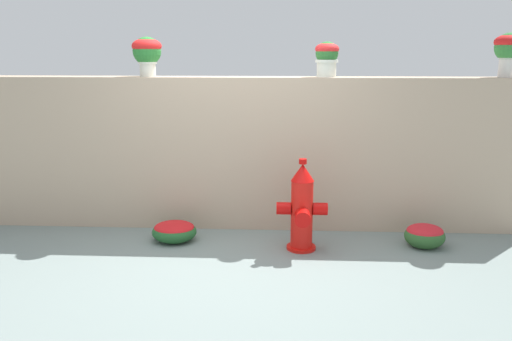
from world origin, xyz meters
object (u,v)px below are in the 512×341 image
object	(u,v)px
potted_plant_3	(509,48)
fire_hydrant	(302,209)
potted_plant_1	(147,51)
potted_plant_2	(327,56)
flower_bush_right	(174,231)
flower_bush_left	(425,235)

from	to	relation	value
potted_plant_3	fire_hydrant	world-z (taller)	potted_plant_3
potted_plant_1	potted_plant_2	world-z (taller)	potted_plant_1
fire_hydrant	flower_bush_right	size ratio (longest dim) A/B	1.99
flower_bush_right	flower_bush_left	bearing A→B (deg)	-0.77
potted_plant_2	flower_bush_left	world-z (taller)	potted_plant_2
fire_hydrant	flower_bush_left	world-z (taller)	fire_hydrant
potted_plant_1	potted_plant_2	bearing A→B (deg)	-0.13
potted_plant_2	fire_hydrant	distance (m)	1.68
potted_plant_3	flower_bush_right	distance (m)	4.01
potted_plant_3	fire_hydrant	size ratio (longest dim) A/B	0.50
flower_bush_right	fire_hydrant	bearing A→B (deg)	-7.41
potted_plant_1	flower_bush_left	bearing A→B (deg)	-11.77
potted_plant_2	flower_bush_right	size ratio (longest dim) A/B	0.79
flower_bush_left	flower_bush_right	bearing A→B (deg)	179.23
potted_plant_2	potted_plant_3	xyz separation A→B (m)	(1.90, 0.00, 0.08)
flower_bush_left	flower_bush_right	size ratio (longest dim) A/B	0.87
potted_plant_3	flower_bush_right	world-z (taller)	potted_plant_3
potted_plant_1	flower_bush_left	world-z (taller)	potted_plant_1
potted_plant_2	flower_bush_right	world-z (taller)	potted_plant_2
potted_plant_3	fire_hydrant	bearing A→B (deg)	-160.83
potted_plant_2	potted_plant_3	world-z (taller)	potted_plant_3
potted_plant_1	potted_plant_3	xyz separation A→B (m)	(3.85, -0.00, 0.03)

